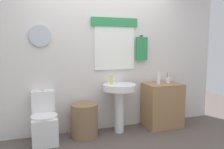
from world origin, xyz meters
The scene contains 9 objects.
back_wall centered at (0.00, 1.15, 1.30)m, with size 4.40×0.18×2.60m.
toilet centered at (-0.96, 0.88, 0.29)m, with size 0.38×0.51×0.77m.
laundry_hamper centered at (-0.36, 0.85, 0.26)m, with size 0.42×0.42×0.53m, color #846647.
pedestal_sink centered at (0.23, 0.85, 0.61)m, with size 0.53×0.53×0.81m.
faucet centered at (0.23, 0.97, 0.86)m, with size 0.03×0.03×0.10m, color silver.
wooden_cabinet centered at (1.04, 0.85, 0.38)m, with size 0.63×0.44×0.77m, color #9E754C.
soap_bottle centered at (0.11, 0.90, 0.88)m, with size 0.05×0.05×0.15m, color #DBD166.
lotion_bottle centered at (0.93, 0.81, 0.88)m, with size 0.05×0.05×0.21m, color white.
toothbrush_cup centered at (1.15, 0.87, 0.82)m, with size 0.08×0.08×0.19m.
Camera 1 is at (-1.09, -2.52, 1.44)m, focal length 36.40 mm.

